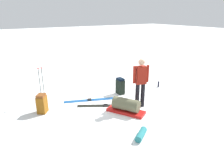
{
  "coord_description": "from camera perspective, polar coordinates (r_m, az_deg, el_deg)",
  "views": [
    {
      "loc": [
        3.73,
        5.78,
        3.12
      ],
      "look_at": [
        0.0,
        0.0,
        0.7
      ],
      "focal_mm": 32.82,
      "sensor_mm": 36.0,
      "label": 1
    }
  ],
  "objects": [
    {
      "name": "ski_pair_far",
      "position": [
        7.25,
        -1.81,
        -6.02
      ],
      "size": [
        1.79,
        1.16,
        0.05
      ],
      "color": "black",
      "rests_on": "ground_plane"
    },
    {
      "name": "ski_poles_planted_near",
      "position": [
        7.61,
        -19.05,
        0.04
      ],
      "size": [
        0.19,
        0.1,
        1.33
      ],
      "color": "black",
      "rests_on": "ground_plane"
    },
    {
      "name": "ground_plane",
      "position": [
        7.56,
        0.0,
        -5.01
      ],
      "size": [
        80.0,
        80.0,
        0.0
      ],
      "primitive_type": "plane",
      "color": "white"
    },
    {
      "name": "skier_standing",
      "position": [
        6.92,
        7.99,
        0.95
      ],
      "size": [
        0.55,
        0.31,
        1.7
      ],
      "color": "black",
      "rests_on": "ground_plane"
    },
    {
      "name": "backpack_bright",
      "position": [
        8.21,
        2.31,
        -0.61
      ],
      "size": [
        0.23,
        0.35,
        0.65
      ],
      "color": "black",
      "rests_on": "ground_plane"
    },
    {
      "name": "backpack_large_dark",
      "position": [
        7.05,
        -18.92,
        -5.22
      ],
      "size": [
        0.41,
        0.42,
        0.64
      ],
      "color": "brown",
      "rests_on": "ground_plane"
    },
    {
      "name": "gear_sled",
      "position": [
        6.73,
        3.93,
        -6.17
      ],
      "size": [
        1.0,
        1.3,
        0.49
      ],
      "color": "red",
      "rests_on": "ground_plane"
    },
    {
      "name": "thermos_bottle",
      "position": [
        9.21,
        12.81,
        -0.09
      ],
      "size": [
        0.07,
        0.07,
        0.26
      ],
      "primitive_type": "cylinder",
      "color": "black",
      "rests_on": "ground_plane"
    },
    {
      "name": "ski_pair_near",
      "position": [
        7.73,
        -6.29,
        -4.47
      ],
      "size": [
        1.81,
        0.83,
        0.05
      ],
      "color": "#1E5BA5",
      "rests_on": "ground_plane"
    },
    {
      "name": "sleeping_mat_rolled",
      "position": [
        5.58,
        8.1,
        -13.72
      ],
      "size": [
        0.56,
        0.45,
        0.18
      ],
      "primitive_type": "cylinder",
      "rotation": [
        0.0,
        1.57,
        3.73
      ],
      "color": "teal",
      "rests_on": "ground_plane"
    }
  ]
}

